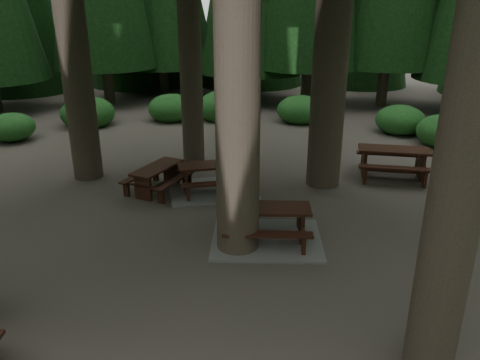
% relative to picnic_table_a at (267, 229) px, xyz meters
% --- Properties ---
extents(ground, '(80.00, 80.00, 0.00)m').
position_rel_picnic_table_a_xyz_m(ground, '(-1.33, -0.61, -0.26)').
color(ground, '#49433B').
rests_on(ground, ground).
extents(picnic_table_a, '(2.53, 2.20, 0.77)m').
position_rel_picnic_table_a_xyz_m(picnic_table_a, '(0.00, 0.00, 0.00)').
color(picnic_table_a, gray).
rests_on(picnic_table_a, ground).
extents(picnic_table_b, '(1.66, 1.88, 0.69)m').
position_rel_picnic_table_a_xyz_m(picnic_table_b, '(-3.18, 2.18, 0.20)').
color(picnic_table_b, black).
rests_on(picnic_table_b, ground).
extents(picnic_table_c, '(2.78, 2.57, 0.76)m').
position_rel_picnic_table_a_xyz_m(picnic_table_c, '(-1.78, 2.46, -0.01)').
color(picnic_table_c, gray).
rests_on(picnic_table_c, ground).
extents(picnic_table_d, '(1.96, 1.58, 0.85)m').
position_rel_picnic_table_a_xyz_m(picnic_table_d, '(2.99, 4.46, 0.30)').
color(picnic_table_d, black).
rests_on(picnic_table_d, ground).
extents(shrub_ring, '(23.86, 24.64, 1.49)m').
position_rel_picnic_table_a_xyz_m(shrub_ring, '(-0.63, 0.14, 0.14)').
color(shrub_ring, '#215A1E').
rests_on(shrub_ring, ground).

